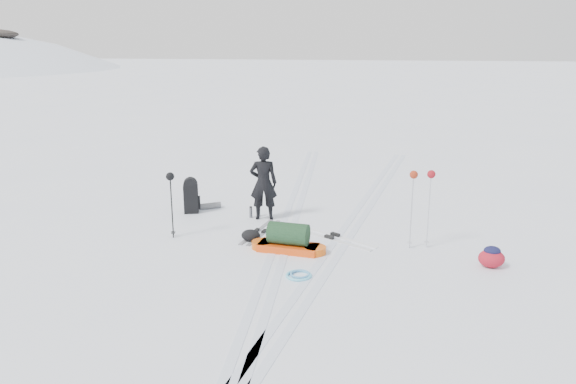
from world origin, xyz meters
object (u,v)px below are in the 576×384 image
ski_poles_black (171,184)px  expedition_rucksack (193,196)px  pulk_sled (288,240)px  skier (263,183)px

ski_poles_black → expedition_rucksack: bearing=111.8°
pulk_sled → expedition_rucksack: (-2.55, 2.01, 0.17)m
skier → pulk_sled: size_ratio=1.11×
skier → ski_poles_black: skier is taller
pulk_sled → expedition_rucksack: expedition_rucksack is taller
expedition_rucksack → ski_poles_black: (0.16, -1.67, 0.71)m
expedition_rucksack → ski_poles_black: size_ratio=0.62×
skier → pulk_sled: (0.88, -1.81, -0.60)m
ski_poles_black → pulk_sled: bearing=8.2°
pulk_sled → expedition_rucksack: size_ratio=1.79×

